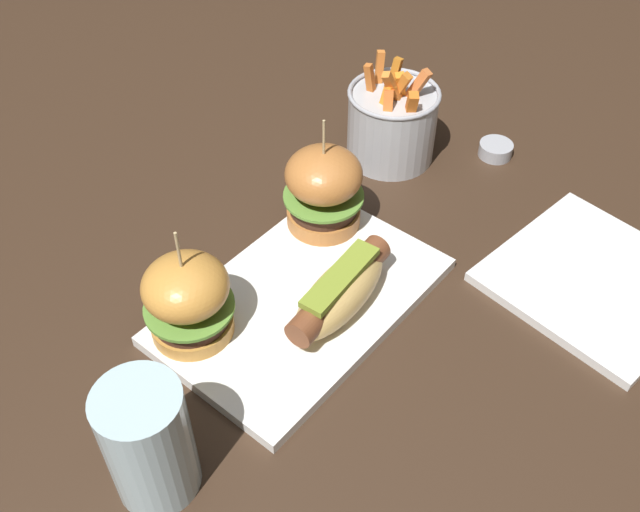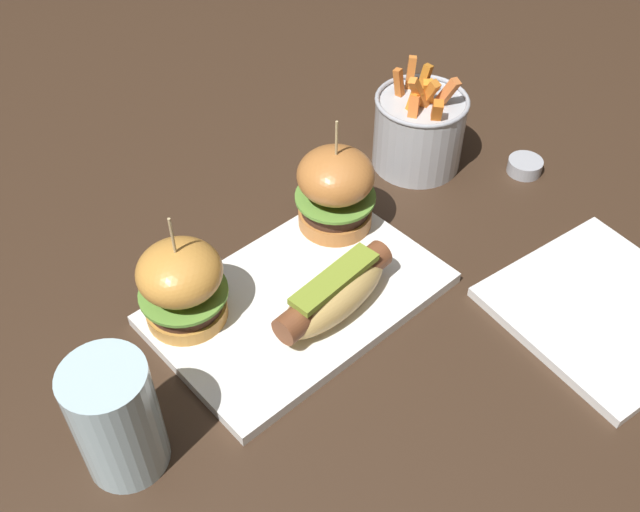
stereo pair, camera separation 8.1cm
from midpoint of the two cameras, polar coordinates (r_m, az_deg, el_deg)
ground_plane at (r=0.83m, az=1.14°, el=-3.83°), size 3.00×3.00×0.00m
platter_main at (r=0.82m, az=1.14°, el=-3.51°), size 0.32×0.20×0.01m
hot_dog at (r=0.78m, az=4.08°, el=-3.06°), size 0.16×0.07×0.05m
slider_left at (r=0.77m, az=-7.86°, el=-2.36°), size 0.10×0.10×0.14m
slider_right at (r=0.87m, az=3.88°, el=5.13°), size 0.10×0.10×0.15m
fries_bucket at (r=1.00m, az=10.08°, el=9.63°), size 0.12×0.12×0.15m
sauce_ramekin at (r=1.05m, az=17.92°, el=6.66°), size 0.05×0.05×0.02m
side_plate at (r=0.89m, az=23.84°, el=-4.00°), size 0.24×0.24×0.01m
water_glass at (r=0.67m, az=-12.34°, el=-12.56°), size 0.08×0.08×0.13m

